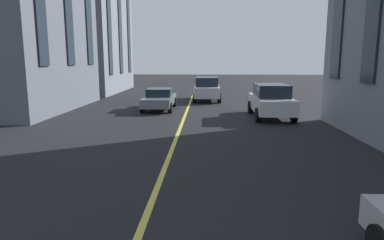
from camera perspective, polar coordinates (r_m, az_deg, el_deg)
lane_centre_line at (r=17.68m, az=-1.64°, el=-0.43°), size 80.00×0.16×0.01m
car_white_parked_a at (r=19.70m, az=13.13°, el=3.23°), size 4.70×2.14×1.88m
car_silver_oncoming at (r=27.30m, az=2.52°, el=5.31°), size 4.70×2.14×1.88m
car_grey_parked_b at (r=22.46m, az=-5.49°, el=3.57°), size 4.40×1.95×1.37m
building_left_near at (r=37.89m, az=-21.21°, el=14.65°), size 11.57×12.12×13.39m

